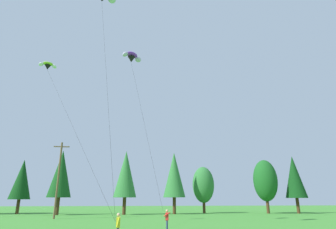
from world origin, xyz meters
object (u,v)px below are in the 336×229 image
Objects in this scene: utility_pole at (58,177)px; parafoil_kite_mid_purple at (132,57)px; kite_flyer_mid at (167,218)px; parafoil_kite_far_lime_white at (48,66)px; kite_flyer_near at (118,225)px.

utility_pole is 0.55× the size of parafoil_kite_mid_purple.
kite_flyer_mid is (13.08, -16.87, -4.43)m from utility_pole.
utility_pole is at bearing 84.92° from parafoil_kite_far_lime_white.
kite_flyer_mid is 20.71m from parafoil_kite_mid_purple.
parafoil_kite_mid_purple reaches higher than kite_flyer_near.
parafoil_kite_mid_purple is 10.39m from parafoil_kite_far_lime_white.
utility_pole is at bearing 112.18° from kite_flyer_near.
parafoil_kite_far_lime_white is (-10.26, 0.77, -1.48)m from parafoil_kite_mid_purple.
utility_pole reaches higher than kite_flyer_mid.
utility_pole is at bearing 136.45° from parafoil_kite_mid_purple.
kite_flyer_near is 7.03m from kite_flyer_mid.
utility_pole is 25.01m from kite_flyer_near.
kite_flyer_near is 24.76m from parafoil_kite_far_lime_white.
parafoil_kite_mid_purple is at bearing 89.04° from kite_flyer_near.
parafoil_kite_mid_purple is at bearing -4.28° from parafoil_kite_far_lime_white.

